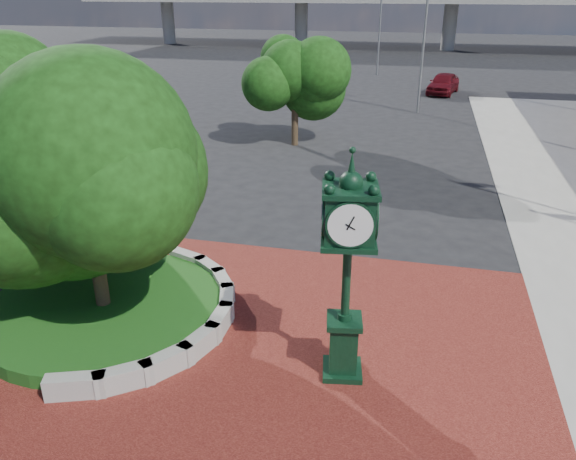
{
  "coord_description": "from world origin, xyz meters",
  "views": [
    {
      "loc": [
        2.64,
        -11.15,
        8.0
      ],
      "look_at": [
        -0.41,
        1.5,
        2.3
      ],
      "focal_mm": 35.0,
      "sensor_mm": 36.0,
      "label": 1
    }
  ],
  "objects_px": {
    "street_lamp_far": "(383,12)",
    "post_clock": "(347,261)",
    "parked_car": "(443,83)",
    "street_lamp_near": "(428,28)"
  },
  "relations": [
    {
      "from": "post_clock",
      "to": "parked_car",
      "type": "relative_size",
      "value": 1.08
    },
    {
      "from": "post_clock",
      "to": "street_lamp_far",
      "type": "relative_size",
      "value": 0.53
    },
    {
      "from": "parked_car",
      "to": "street_lamp_near",
      "type": "xyz_separation_m",
      "value": [
        -1.54,
        -7.91,
        4.64
      ]
    },
    {
      "from": "street_lamp_far",
      "to": "post_clock",
      "type": "bearing_deg",
      "value": -85.99
    },
    {
      "from": "street_lamp_near",
      "to": "parked_car",
      "type": "bearing_deg",
      "value": 78.96
    },
    {
      "from": "post_clock",
      "to": "parked_car",
      "type": "distance_m",
      "value": 37.16
    },
    {
      "from": "street_lamp_near",
      "to": "street_lamp_far",
      "type": "relative_size",
      "value": 0.96
    },
    {
      "from": "post_clock",
      "to": "parked_car",
      "type": "height_order",
      "value": "post_clock"
    },
    {
      "from": "post_clock",
      "to": "parked_car",
      "type": "xyz_separation_m",
      "value": [
        2.59,
        37.01,
        -2.01
      ]
    },
    {
      "from": "post_clock",
      "to": "street_lamp_near",
      "type": "relative_size",
      "value": 0.55
    }
  ]
}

